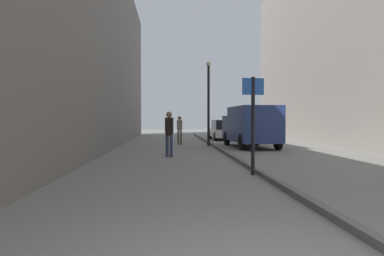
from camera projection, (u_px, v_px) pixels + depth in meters
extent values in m
plane|color=gray|center=(189.00, 155.00, 14.94)|extent=(80.00, 80.00, 0.00)
cube|color=slate|center=(62.00, 24.00, 14.49)|extent=(3.22, 40.00, 10.79)
cube|color=#615F5B|center=(227.00, 153.00, 15.04)|extent=(0.16, 40.00, 0.12)
cylinder|color=#2D3851|center=(167.00, 146.00, 14.11)|extent=(0.13, 0.13, 0.84)
cylinder|color=#2D3851|center=(171.00, 146.00, 14.06)|extent=(0.13, 0.13, 0.84)
cube|color=black|center=(169.00, 127.00, 14.07)|extent=(0.29, 0.27, 0.72)
cylinder|color=black|center=(166.00, 125.00, 14.10)|extent=(0.10, 0.10, 0.61)
cylinder|color=black|center=(172.00, 125.00, 14.03)|extent=(0.10, 0.10, 0.61)
sphere|color=brown|center=(169.00, 115.00, 14.05)|extent=(0.23, 0.23, 0.23)
cylinder|color=brown|center=(178.00, 138.00, 21.16)|extent=(0.12, 0.12, 0.79)
cylinder|color=brown|center=(181.00, 138.00, 21.13)|extent=(0.12, 0.12, 0.79)
cube|color=gray|center=(180.00, 126.00, 21.12)|extent=(0.26, 0.23, 0.67)
cylinder|color=gray|center=(178.00, 125.00, 21.15)|extent=(0.09, 0.09, 0.57)
cylinder|color=gray|center=(182.00, 125.00, 21.10)|extent=(0.09, 0.09, 0.57)
sphere|color=brown|center=(180.00, 118.00, 21.11)|extent=(0.22, 0.22, 0.22)
cube|color=navy|center=(254.00, 124.00, 18.25)|extent=(2.18, 3.71, 1.81)
cube|color=navy|center=(241.00, 127.00, 20.75)|extent=(2.06, 1.51, 1.36)
cube|color=black|center=(239.00, 122.00, 21.23)|extent=(1.67, 0.13, 0.60)
cylinder|color=black|center=(227.00, 138.00, 20.52)|extent=(0.26, 0.81, 0.80)
cylinder|color=black|center=(257.00, 138.00, 20.72)|extent=(0.26, 0.81, 0.80)
cylinder|color=black|center=(242.00, 142.00, 17.07)|extent=(0.26, 0.81, 0.80)
cylinder|color=black|center=(278.00, 142.00, 17.28)|extent=(0.26, 0.81, 0.80)
cube|color=silver|center=(224.00, 133.00, 26.33)|extent=(1.86, 4.23, 0.55)
cube|color=black|center=(224.00, 125.00, 26.32)|extent=(1.55, 2.54, 0.68)
cylinder|color=black|center=(210.00, 134.00, 27.70)|extent=(0.21, 0.64, 0.64)
cylinder|color=black|center=(231.00, 134.00, 27.82)|extent=(0.21, 0.64, 0.64)
cylinder|color=black|center=(216.00, 136.00, 24.85)|extent=(0.21, 0.64, 0.64)
cylinder|color=black|center=(239.00, 136.00, 24.98)|extent=(0.21, 0.64, 0.64)
cylinder|color=black|center=(253.00, 126.00, 9.41)|extent=(0.10, 0.10, 2.60)
cube|color=#2659B2|center=(253.00, 86.00, 9.39)|extent=(0.60, 0.13, 0.44)
cylinder|color=black|center=(209.00, 106.00, 20.01)|extent=(0.14, 0.14, 4.50)
sphere|color=beige|center=(209.00, 64.00, 19.96)|extent=(0.28, 0.28, 0.28)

